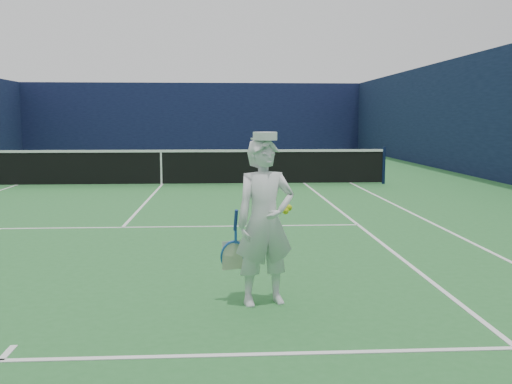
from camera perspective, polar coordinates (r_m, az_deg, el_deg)
ground at (r=16.39m, az=-9.42°, el=0.67°), size 80.00×80.00×0.00m
court_markings at (r=16.39m, az=-9.42°, el=0.69°), size 11.03×23.83×0.01m
windscreen_fence at (r=16.29m, az=-9.57°, el=7.68°), size 20.12×36.12×4.00m
tennis_net at (r=16.34m, az=-9.46°, el=2.61°), size 12.88×0.09×1.07m
tennis_player at (r=5.69m, az=0.88°, el=-2.96°), size 0.82×0.55×1.73m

